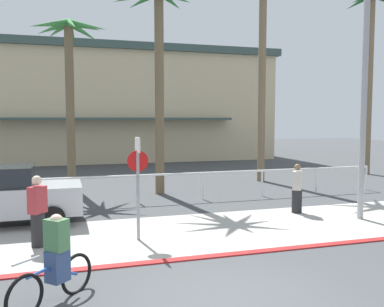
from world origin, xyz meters
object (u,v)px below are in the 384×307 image
palm_tree_3 (70,58)px  pedestrian_1 (297,191)px  palm_tree_5 (262,32)px  palm_tree_6 (371,47)px  stop_sign_bike_lane (138,173)px  cyclist_blue_0 (55,262)px  streetlight_curb (370,75)px  pedestrian_0 (38,214)px  palm_tree_4 (158,37)px

palm_tree_3 → pedestrian_1: 10.85m
palm_tree_5 → palm_tree_6: size_ratio=1.00×
pedestrian_1 → stop_sign_bike_lane: bearing=-164.0°
palm_tree_6 → cyclist_blue_0: bearing=-143.0°
streetlight_curb → pedestrian_0: 9.74m
pedestrian_1 → palm_tree_4: bearing=126.0°
palm_tree_6 → cyclist_blue_0: (-16.02, -12.06, -6.10)m
stop_sign_bike_lane → pedestrian_0: stop_sign_bike_lane is taller
palm_tree_6 → pedestrian_0: 19.59m
streetlight_curb → palm_tree_5: 8.70m
streetlight_curb → cyclist_blue_0: (-8.66, -3.18, -3.58)m
streetlight_curb → cyclist_blue_0: bearing=-159.8°
cyclist_blue_0 → palm_tree_6: bearing=37.0°
streetlight_curb → cyclist_blue_0: size_ratio=5.00×
pedestrian_1 → cyclist_blue_0: bearing=-147.1°
streetlight_curb → palm_tree_5: palm_tree_5 is taller
palm_tree_3 → palm_tree_4: bearing=-34.6°
stop_sign_bike_lane → palm_tree_4: 7.97m
cyclist_blue_0 → streetlight_curb: bearing=20.2°
streetlight_curb → cyclist_blue_0: 9.90m
stop_sign_bike_lane → pedestrian_0: bearing=176.9°
palm_tree_6 → pedestrian_1: palm_tree_6 is taller
stop_sign_bike_lane → palm_tree_5: 12.30m
palm_tree_3 → pedestrian_1: bearing=-46.2°
palm_tree_6 → palm_tree_4: bearing=-167.9°
palm_tree_4 → pedestrian_0: palm_tree_4 is taller
stop_sign_bike_lane → streetlight_curb: bearing=0.2°
streetlight_curb → stop_sign_bike_lane: bearing=-179.8°
stop_sign_bike_lane → palm_tree_6: size_ratio=0.26×
palm_tree_3 → palm_tree_5: 8.88m
palm_tree_4 → cyclist_blue_0: palm_tree_4 is taller
palm_tree_3 → palm_tree_5: bearing=-2.0°
stop_sign_bike_lane → palm_tree_5: size_ratio=0.26×
palm_tree_3 → palm_tree_6: size_ratio=0.74×
streetlight_curb → palm_tree_3: bearing=133.6°
pedestrian_0 → pedestrian_1: size_ratio=1.07×
streetlight_curb → pedestrian_1: (-1.39, 1.51, -3.55)m
pedestrian_0 → palm_tree_5: bearing=39.9°
cyclist_blue_0 → pedestrian_1: (7.27, 4.70, 0.03)m
streetlight_curb → palm_tree_4: palm_tree_4 is taller
palm_tree_4 → palm_tree_5: size_ratio=0.83×
palm_tree_5 → palm_tree_4: bearing=-160.3°
stop_sign_bike_lane → pedestrian_1: 5.66m
streetlight_curb → pedestrian_0: bearing=179.3°
stop_sign_bike_lane → pedestrian_1: bearing=16.0°
palm_tree_5 → pedestrian_0: (-9.71, -8.11, -6.28)m
palm_tree_4 → palm_tree_6: size_ratio=0.83×
palm_tree_5 → pedestrian_0: bearing=-140.1°
stop_sign_bike_lane → cyclist_blue_0: bearing=-121.2°
palm_tree_5 → palm_tree_6: 6.78m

